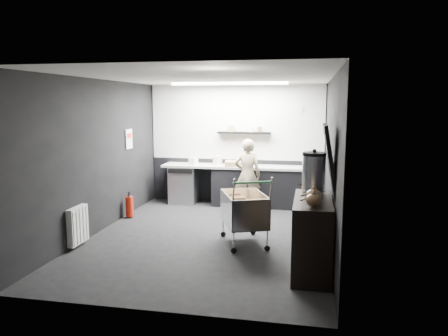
# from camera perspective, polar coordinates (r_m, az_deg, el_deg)

# --- Properties ---
(floor) EXTENTS (5.50, 5.50, 0.00)m
(floor) POSITION_cam_1_polar(r_m,az_deg,el_deg) (7.61, -1.98, -8.97)
(floor) COLOR black
(floor) RESTS_ON ground
(ceiling) EXTENTS (5.50, 5.50, 0.00)m
(ceiling) POSITION_cam_1_polar(r_m,az_deg,el_deg) (7.27, -2.09, 11.78)
(ceiling) COLOR white
(ceiling) RESTS_ON wall_back
(wall_back) EXTENTS (5.50, 0.00, 5.50)m
(wall_back) POSITION_cam_1_polar(r_m,az_deg,el_deg) (10.00, 1.59, 3.15)
(wall_back) COLOR black
(wall_back) RESTS_ON floor
(wall_front) EXTENTS (5.50, 0.00, 5.50)m
(wall_front) POSITION_cam_1_polar(r_m,az_deg,el_deg) (4.72, -9.73, -3.08)
(wall_front) COLOR black
(wall_front) RESTS_ON floor
(wall_left) EXTENTS (0.00, 5.50, 5.50)m
(wall_left) POSITION_cam_1_polar(r_m,az_deg,el_deg) (8.01, -16.10, 1.48)
(wall_left) COLOR black
(wall_left) RESTS_ON floor
(wall_right) EXTENTS (0.00, 5.50, 5.50)m
(wall_right) POSITION_cam_1_polar(r_m,az_deg,el_deg) (7.13, 13.81, 0.72)
(wall_right) COLOR black
(wall_right) RESTS_ON floor
(kitchen_wall_panel) EXTENTS (3.95, 0.02, 1.70)m
(kitchen_wall_panel) POSITION_cam_1_polar(r_m,az_deg,el_deg) (9.94, 1.58, 6.01)
(kitchen_wall_panel) COLOR silver
(kitchen_wall_panel) RESTS_ON wall_back
(dado_panel) EXTENTS (3.95, 0.02, 1.00)m
(dado_panel) POSITION_cam_1_polar(r_m,az_deg,el_deg) (10.09, 1.55, -1.67)
(dado_panel) COLOR black
(dado_panel) RESTS_ON wall_back
(floating_shelf) EXTENTS (1.20, 0.22, 0.04)m
(floating_shelf) POSITION_cam_1_polar(r_m,az_deg,el_deg) (9.82, 2.62, 4.63)
(floating_shelf) COLOR black
(floating_shelf) RESTS_ON wall_back
(wall_clock) EXTENTS (0.20, 0.03, 0.20)m
(wall_clock) POSITION_cam_1_polar(r_m,az_deg,el_deg) (9.79, 9.75, 7.61)
(wall_clock) COLOR silver
(wall_clock) RESTS_ON wall_back
(poster) EXTENTS (0.02, 0.30, 0.40)m
(poster) POSITION_cam_1_polar(r_m,az_deg,el_deg) (9.15, -12.32, 3.72)
(poster) COLOR white
(poster) RESTS_ON wall_left
(poster_red_band) EXTENTS (0.02, 0.22, 0.10)m
(poster_red_band) POSITION_cam_1_polar(r_m,az_deg,el_deg) (9.15, -12.30, 4.15)
(poster_red_band) COLOR red
(poster_red_band) RESTS_ON poster
(radiator) EXTENTS (0.10, 0.50, 0.60)m
(radiator) POSITION_cam_1_polar(r_m,az_deg,el_deg) (7.40, -18.57, -7.11)
(radiator) COLOR silver
(radiator) RESTS_ON wall_left
(ceiling_strip) EXTENTS (2.40, 0.20, 0.04)m
(ceiling_strip) POSITION_cam_1_polar(r_m,az_deg,el_deg) (9.07, 0.65, 10.95)
(ceiling_strip) COLOR white
(ceiling_strip) RESTS_ON ceiling
(prep_counter) EXTENTS (3.20, 0.61, 0.90)m
(prep_counter) POSITION_cam_1_polar(r_m,az_deg,el_deg) (9.78, 2.02, -2.26)
(prep_counter) COLOR black
(prep_counter) RESTS_ON floor
(person) EXTENTS (0.58, 0.39, 1.54)m
(person) POSITION_cam_1_polar(r_m,az_deg,el_deg) (9.25, 3.08, -0.92)
(person) COLOR beige
(person) RESTS_ON floor
(shopping_cart) EXTENTS (0.97, 1.24, 1.13)m
(shopping_cart) POSITION_cam_1_polar(r_m,az_deg,el_deg) (7.12, 2.61, -5.69)
(shopping_cart) COLOR silver
(shopping_cart) RESTS_ON floor
(sideboard) EXTENTS (0.58, 1.34, 2.01)m
(sideboard) POSITION_cam_1_polar(r_m,az_deg,el_deg) (6.11, 11.58, -7.37)
(sideboard) COLOR black
(sideboard) RESTS_ON floor
(fire_extinguisher) EXTENTS (0.15, 0.15, 0.50)m
(fire_extinguisher) POSITION_cam_1_polar(r_m,az_deg,el_deg) (8.96, -12.24, -4.84)
(fire_extinguisher) COLOR red
(fire_extinguisher) RESTS_ON floor
(cardboard_box) EXTENTS (0.59, 0.48, 0.11)m
(cardboard_box) POSITION_cam_1_polar(r_m,az_deg,el_deg) (9.66, 1.76, 0.59)
(cardboard_box) COLOR #93794E
(cardboard_box) RESTS_ON prep_counter
(pink_tub) EXTENTS (0.20, 0.20, 0.20)m
(pink_tub) POSITION_cam_1_polar(r_m,az_deg,el_deg) (9.78, -0.86, 0.99)
(pink_tub) COLOR silver
(pink_tub) RESTS_ON prep_counter
(white_container) EXTENTS (0.21, 0.19, 0.15)m
(white_container) POSITION_cam_1_polar(r_m,az_deg,el_deg) (9.87, -4.03, 0.88)
(white_container) COLOR silver
(white_container) RESTS_ON prep_counter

